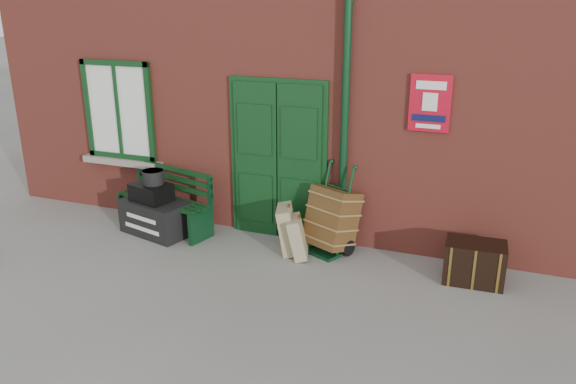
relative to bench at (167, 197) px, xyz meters
The scene contains 10 objects.
ground 2.30m from the bench, 30.36° to the right, with size 80.00×80.00×0.00m, color gray.
station_building 3.48m from the bench, 50.51° to the left, with size 10.30×4.30×4.36m.
bench is the anchor object (origin of this frame).
houdini_trunk 0.34m from the bench, 100.06° to the right, with size 1.00×0.55×0.50m, color black.
strongbox 0.30m from the bench, 111.05° to the right, with size 0.55×0.40×0.25m, color black.
hatbox 0.43m from the bench, 106.56° to the right, with size 0.30×0.30×0.20m, color black.
suitcase_back 1.98m from the bench, ahead, with size 0.18×0.45×0.64m, color tan.
suitcase_front 2.17m from the bench, ahead, with size 0.16×0.41×0.55m, color tan.
porter_trolley 2.52m from the bench, ahead, with size 0.78×0.80×1.19m.
dark_trunk 4.38m from the bench, ahead, with size 0.70×0.46×0.51m, color black.
Camera 1 is at (2.51, -5.50, 3.26)m, focal length 35.00 mm.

